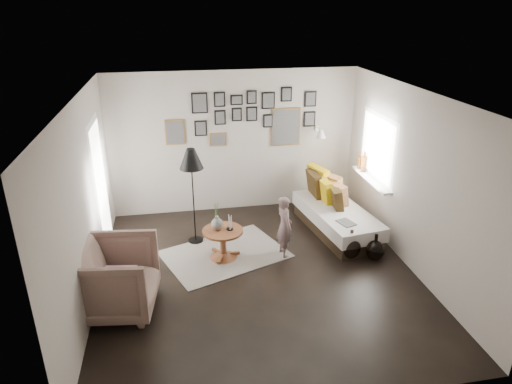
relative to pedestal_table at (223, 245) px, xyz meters
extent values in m
plane|color=black|center=(0.45, -0.57, -0.22)|extent=(4.80, 4.80, 0.00)
plane|color=#A79E92|center=(0.45, 1.83, 1.08)|extent=(4.50, 0.00, 4.50)
plane|color=#A79E92|center=(0.45, -2.97, 1.08)|extent=(4.50, 0.00, 4.50)
plane|color=#A79E92|center=(-1.80, -0.57, 1.08)|extent=(0.00, 4.80, 4.80)
plane|color=#A79E92|center=(2.70, -0.57, 1.08)|extent=(0.00, 4.80, 4.80)
plane|color=white|center=(0.45, -0.57, 2.38)|extent=(4.80, 4.80, 0.00)
plane|color=white|center=(-1.78, 0.63, 0.83)|extent=(0.00, 2.14, 2.14)
plane|color=white|center=(-1.78, 0.63, 0.83)|extent=(0.00, 1.88, 1.88)
plane|color=white|center=(-1.78, 0.63, 0.83)|extent=(0.00, 1.93, 1.93)
plane|color=white|center=(2.69, 0.63, 1.23)|extent=(0.00, 1.30, 1.30)
plane|color=white|center=(2.69, 0.63, 1.23)|extent=(0.00, 1.14, 1.14)
cube|color=white|center=(2.63, 0.63, 0.66)|extent=(0.15, 1.32, 0.04)
cylinder|color=#8C4C14|center=(2.63, 0.98, 0.82)|extent=(0.10, 0.10, 0.28)
cylinder|color=#8C4C14|center=(2.63, 1.15, 0.79)|extent=(0.08, 0.08, 0.22)
cube|color=brown|center=(-0.60, 1.82, 1.33)|extent=(0.35, 0.03, 0.45)
cube|color=black|center=(-0.60, 1.80, 1.33)|extent=(0.30, 0.01, 0.40)
cube|color=black|center=(-0.15, 1.82, 1.83)|extent=(0.28, 0.03, 0.36)
cube|color=black|center=(-0.15, 1.80, 1.83)|extent=(0.23, 0.01, 0.31)
cube|color=black|center=(-0.15, 1.82, 1.38)|extent=(0.22, 0.03, 0.28)
cube|color=black|center=(-0.15, 1.80, 1.38)|extent=(0.17, 0.01, 0.23)
cube|color=black|center=(0.20, 1.82, 1.88)|extent=(0.20, 0.03, 0.26)
cube|color=black|center=(0.20, 1.80, 1.88)|extent=(0.15, 0.01, 0.21)
cube|color=black|center=(0.20, 1.82, 1.56)|extent=(0.20, 0.03, 0.26)
cube|color=black|center=(0.20, 1.80, 1.56)|extent=(0.15, 0.01, 0.21)
cube|color=black|center=(0.50, 1.82, 1.86)|extent=(0.22, 0.03, 0.18)
cube|color=black|center=(0.50, 1.80, 1.86)|extent=(0.17, 0.01, 0.13)
cube|color=black|center=(0.50, 1.82, 1.60)|extent=(0.18, 0.03, 0.24)
cube|color=black|center=(0.50, 1.80, 1.60)|extent=(0.13, 0.01, 0.19)
cube|color=black|center=(0.77, 1.82, 1.90)|extent=(0.18, 0.03, 0.24)
cube|color=black|center=(0.77, 1.80, 1.90)|extent=(0.13, 0.01, 0.19)
cube|color=black|center=(0.77, 1.82, 1.60)|extent=(0.20, 0.03, 0.26)
cube|color=black|center=(0.77, 1.80, 1.60)|extent=(0.15, 0.01, 0.21)
cube|color=black|center=(1.07, 1.82, 1.83)|extent=(0.24, 0.03, 0.30)
cube|color=black|center=(1.07, 1.80, 1.83)|extent=(0.19, 0.01, 0.25)
cube|color=black|center=(1.07, 1.82, 1.46)|extent=(0.18, 0.03, 0.24)
cube|color=black|center=(1.07, 1.80, 1.46)|extent=(0.13, 0.01, 0.19)
cube|color=brown|center=(1.40, 1.82, 1.33)|extent=(0.55, 0.03, 0.70)
cube|color=black|center=(1.40, 1.80, 1.33)|extent=(0.50, 0.01, 0.65)
cube|color=black|center=(1.40, 1.82, 1.93)|extent=(0.20, 0.03, 0.26)
cube|color=black|center=(1.40, 1.80, 1.93)|extent=(0.15, 0.01, 0.21)
cube|color=black|center=(1.85, 1.82, 1.83)|extent=(0.22, 0.03, 0.28)
cube|color=black|center=(1.85, 1.80, 1.83)|extent=(0.17, 0.01, 0.23)
cube|color=black|center=(1.85, 1.82, 1.46)|extent=(0.22, 0.03, 0.28)
cube|color=black|center=(1.85, 1.80, 1.46)|extent=(0.17, 0.01, 0.23)
cube|color=brown|center=(0.15, 1.82, 1.16)|extent=(0.30, 0.03, 0.24)
cube|color=black|center=(0.15, 1.80, 1.16)|extent=(0.25, 0.01, 0.19)
cube|color=white|center=(2.00, 1.80, 1.28)|extent=(0.06, 0.04, 0.10)
cylinder|color=white|center=(2.00, 1.68, 1.30)|extent=(0.02, 0.24, 0.02)
cone|color=white|center=(2.00, 1.55, 1.24)|extent=(0.18, 0.18, 0.14)
cube|color=silver|center=(0.03, 0.10, -0.22)|extent=(2.15, 1.84, 0.01)
cone|color=brown|center=(0.00, 0.00, -0.18)|extent=(0.46, 0.46, 0.09)
cylinder|color=brown|center=(0.00, 0.00, 0.02)|extent=(0.10, 0.10, 0.35)
cylinder|color=brown|center=(0.00, 0.00, 0.24)|extent=(0.62, 0.62, 0.04)
ellipsoid|color=black|center=(-0.08, 0.02, 0.36)|extent=(0.18, 0.18, 0.19)
cylinder|color=black|center=(-0.08, 0.02, 0.47)|extent=(0.05, 0.05, 0.04)
cylinder|color=black|center=(0.11, 0.00, 0.27)|extent=(0.11, 0.11, 0.02)
cube|color=black|center=(2.02, 0.53, -0.12)|extent=(1.04, 1.92, 0.21)
cube|color=beige|center=(2.02, 0.53, 0.09)|extent=(1.10, 1.99, 0.23)
cube|color=#C59A0B|center=(2.03, 1.28, 0.45)|extent=(0.37, 0.58, 0.54)
cube|color=#342410|center=(1.90, 1.18, 0.42)|extent=(0.23, 0.49, 0.48)
cube|color=brown|center=(2.15, 1.03, 0.41)|extent=(0.39, 0.51, 0.46)
cube|color=#C59A0B|center=(1.96, 0.90, 0.40)|extent=(0.24, 0.46, 0.44)
cube|color=brown|center=(2.11, 0.72, 0.38)|extent=(0.33, 0.45, 0.40)
cube|color=#342410|center=(2.02, 0.58, 0.37)|extent=(0.23, 0.40, 0.38)
cube|color=black|center=(1.97, -0.02, 0.22)|extent=(0.29, 0.34, 0.02)
imported|color=#73594D|center=(-1.49, -1.01, 0.24)|extent=(1.14, 1.12, 0.93)
cube|color=silver|center=(-1.46, -0.96, 0.26)|extent=(0.49, 0.50, 0.19)
cylinder|color=black|center=(-0.39, 0.61, -0.21)|extent=(0.25, 0.25, 0.03)
cylinder|color=black|center=(-0.39, 0.61, 0.49)|extent=(0.02, 0.02, 1.43)
cone|color=black|center=(-0.39, 0.61, 1.22)|extent=(0.37, 0.37, 0.32)
cube|color=black|center=(-1.55, -0.95, -0.03)|extent=(0.26, 0.19, 0.33)
cube|color=silver|center=(-1.52, -0.98, -0.03)|extent=(0.25, 0.11, 0.33)
ellipsoid|color=black|center=(1.93, -0.35, -0.04)|extent=(0.32, 0.32, 0.36)
cylinder|color=black|center=(1.93, -0.35, 0.20)|extent=(0.05, 0.05, 0.11)
ellipsoid|color=black|center=(2.28, -0.47, -0.06)|extent=(0.28, 0.28, 0.32)
cylinder|color=black|center=(2.28, -0.47, 0.15)|extent=(0.05, 0.05, 0.11)
imported|color=#6C5555|center=(0.94, -0.08, 0.27)|extent=(0.30, 0.40, 0.99)
camera|label=1|loc=(-0.62, -6.13, 3.46)|focal=32.00mm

